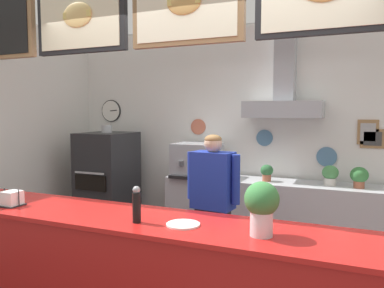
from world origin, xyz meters
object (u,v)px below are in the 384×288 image
shop_worker (213,209)px  condiment_plate (183,224)px  potted_basil (359,176)px  pepper_grinder (137,205)px  pizza_oven (108,187)px  basil_vase (262,206)px  napkin_holder (12,199)px  potted_oregano (267,172)px  espresso_machine (197,160)px  potted_sage (330,175)px

shop_worker → condiment_plate: (0.26, -1.24, 0.23)m
potted_basil → pepper_grinder: bearing=-118.5°
pizza_oven → basil_vase: pizza_oven is taller
shop_worker → potted_basil: shop_worker is taller
pepper_grinder → napkin_holder: (-1.11, -0.00, -0.06)m
pepper_grinder → shop_worker: bearing=88.1°
condiment_plate → basil_vase: (0.50, -0.00, 0.17)m
potted_basil → napkin_holder: napkin_holder is taller
pizza_oven → napkin_holder: size_ratio=10.13×
shop_worker → potted_oregano: shop_worker is taller
espresso_machine → pepper_grinder: (0.60, -2.45, 0.03)m
espresso_machine → basil_vase: basil_vase is taller
potted_basil → basil_vase: basil_vase is taller
pizza_oven → shop_worker: 2.06m
shop_worker → potted_basil: bearing=-131.6°
potted_sage → pepper_grinder: (-1.03, -2.47, 0.11)m
pizza_oven → potted_sage: pizza_oven is taller
potted_oregano → napkin_holder: (-1.41, -2.45, 0.06)m
potted_sage → potted_basil: (0.30, -0.03, 0.01)m
potted_sage → condiment_plate: 2.52m
shop_worker → napkin_holder: (-1.15, -1.30, 0.27)m
shop_worker → napkin_holder: shop_worker is taller
napkin_holder → basil_vase: bearing=1.8°
pizza_oven → espresso_machine: 1.30m
potted_oregano → napkin_holder: bearing=-120.0°
pizza_oven → potted_oregano: 2.16m
shop_worker → pepper_grinder: bearing=94.9°
potted_sage → potted_oregano: bearing=-178.3°
napkin_holder → pepper_grinder: bearing=0.1°
espresso_machine → napkin_holder: bearing=-101.7°
shop_worker → condiment_plate: 1.29m
espresso_machine → napkin_holder: size_ratio=3.77×
potted_basil → pepper_grinder: pepper_grinder is taller
pizza_oven → napkin_holder: 2.34m
pizza_oven → basil_vase: 3.41m
potted_oregano → espresso_machine: bearing=-180.0°
napkin_holder → shop_worker: bearing=48.6°
pizza_oven → potted_oregano: size_ratio=7.92×
potted_sage → basil_vase: (-0.22, -2.41, 0.17)m
shop_worker → basil_vase: bearing=128.2°
potted_oregano → condiment_plate: 2.39m
potted_sage → potted_basil: bearing=-5.8°
potted_basil → condiment_plate: bearing=-113.3°
shop_worker → napkin_holder: size_ratio=9.94×
espresso_machine → potted_sage: bearing=0.8°
potted_oregano → potted_basil: bearing=-0.5°
pizza_oven → espresso_machine: (1.22, 0.26, 0.40)m
shop_worker → basil_vase: (0.76, -1.24, 0.39)m
espresso_machine → condiment_plate: espresso_machine is taller
shop_worker → potted_basil: (1.28, 1.14, 0.23)m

